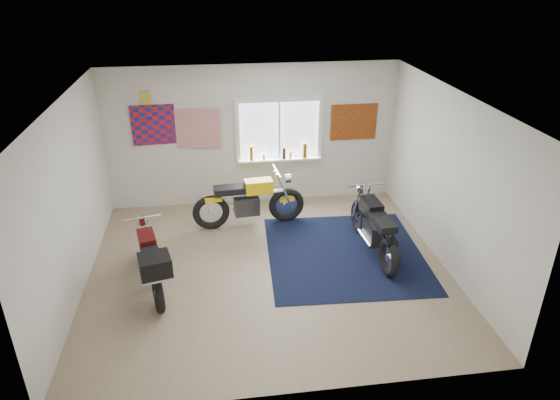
{
  "coord_description": "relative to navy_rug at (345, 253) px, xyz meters",
  "views": [
    {
      "loc": [
        -0.72,
        -6.51,
        4.36
      ],
      "look_at": [
        0.23,
        0.4,
        0.99
      ],
      "focal_mm": 32.0,
      "sensor_mm": 36.0,
      "label": 1
    }
  ],
  "objects": [
    {
      "name": "window_assembly",
      "position": [
        -0.79,
        2.19,
        1.36
      ],
      "size": [
        1.66,
        0.17,
        1.26
      ],
      "color": "white",
      "rests_on": "room_shell"
    },
    {
      "name": "yellow_triumph",
      "position": [
        -1.47,
        1.22,
        0.44
      ],
      "size": [
        2.03,
        0.61,
        1.02
      ],
      "rotation": [
        0.0,
        0.0,
        0.09
      ],
      "color": "black",
      "rests_on": "ground"
    },
    {
      "name": "ground",
      "position": [
        -1.29,
        -0.28,
        -0.01
      ],
      "size": [
        5.5,
        5.5,
        0.0
      ],
      "primitive_type": "plane",
      "color": "#9E896B",
      "rests_on": "ground"
    },
    {
      "name": "triumph_poster",
      "position": [
        0.66,
        2.2,
        1.54
      ],
      "size": [
        0.9,
        0.03,
        0.7
      ],
      "primitive_type": "cube",
      "color": "#A54C14",
      "rests_on": "room_shell"
    },
    {
      "name": "black_chrome_bike",
      "position": [
        0.46,
        0.0,
        0.44
      ],
      "size": [
        0.6,
        1.97,
        1.01
      ],
      "rotation": [
        0.0,
        0.0,
        1.63
      ],
      "color": "black",
      "rests_on": "navy_rug"
    },
    {
      "name": "maroon_tourer",
      "position": [
        -3.01,
        -0.61,
        0.48
      ],
      "size": [
        0.78,
        1.82,
        0.93
      ],
      "rotation": [
        0.0,
        0.0,
        1.8
      ],
      "color": "black",
      "rests_on": "ground"
    },
    {
      "name": "room_shell",
      "position": [
        -1.29,
        -0.28,
        1.63
      ],
      "size": [
        5.5,
        5.5,
        5.5
      ],
      "color": "white",
      "rests_on": "ground"
    },
    {
      "name": "navy_rug",
      "position": [
        0.0,
        0.0,
        0.0
      ],
      "size": [
        2.62,
        2.72,
        0.01
      ],
      "primitive_type": "cube",
      "rotation": [
        0.0,
        0.0,
        -0.05
      ],
      "color": "black",
      "rests_on": "ground"
    },
    {
      "name": "flag_display",
      "position": [
        -3.19,
        2.2,
        2.14
      ],
      "size": [
        1.6,
        0.1,
        1.17
      ],
      "color": "red",
      "rests_on": "room_shell"
    },
    {
      "name": "oil_bottles",
      "position": [
        -0.71,
        2.12,
        1.02
      ],
      "size": [
        1.11,
        0.09,
        0.3
      ],
      "color": "#865613",
      "rests_on": "window_assembly"
    }
  ]
}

